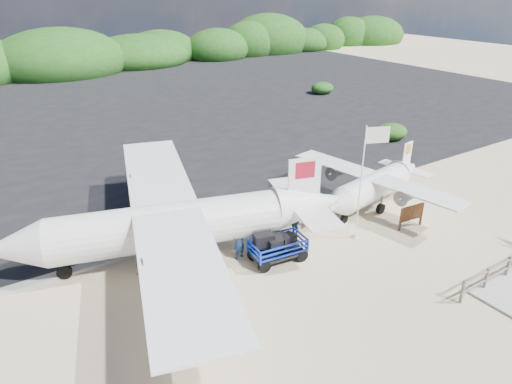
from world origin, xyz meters
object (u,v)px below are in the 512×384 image
flagpole (355,238)px  crew_b (317,207)px  signboard (410,227)px  aircraft_large (259,123)px  baggage_cart (277,260)px  crew_a (239,241)px  crew_c (295,220)px

flagpole → crew_b: (-0.64, 2.11, 0.89)m
signboard → aircraft_large: size_ratio=0.09×
signboard → aircraft_large: bearing=85.5°
baggage_cart → flagpole: (4.20, -0.42, 0.00)m
crew_a → signboard: bearing=153.0°
crew_a → crew_c: 3.22m
flagpole → crew_c: 2.98m
crew_b → crew_c: 1.71m
crew_a → aircraft_large: bearing=-137.8°
flagpole → signboard: (2.94, -0.76, 0.00)m
aircraft_large → crew_c: bearing=77.9°
signboard → crew_a: crew_a is taller
aircraft_large → crew_b: bearing=81.9°
flagpole → signboard: size_ratio=3.62×
crew_a → aircraft_large: 21.03m
signboard → crew_b: crew_b is taller
signboard → crew_c: size_ratio=0.90×
flagpole → aircraft_large: bearing=69.9°
flagpole → crew_a: size_ratio=3.26×
baggage_cart → crew_b: size_ratio=1.44×
flagpole → signboard: bearing=-14.6°
crew_c → aircraft_large: aircraft_large is taller
baggage_cart → aircraft_large: size_ratio=0.15×
baggage_cart → signboard: bearing=-2.9°
crew_a → crew_c: bearing=171.7°
baggage_cart → crew_c: (1.91, 1.29, 0.84)m
baggage_cart → crew_b: bearing=31.8°
aircraft_large → crew_a: bearing=70.4°
signboard → flagpole: bearing=172.3°
crew_b → crew_c: (-1.66, -0.40, -0.05)m
baggage_cart → flagpole: size_ratio=0.47×
crew_a → aircraft_large: (12.30, 17.04, -0.84)m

